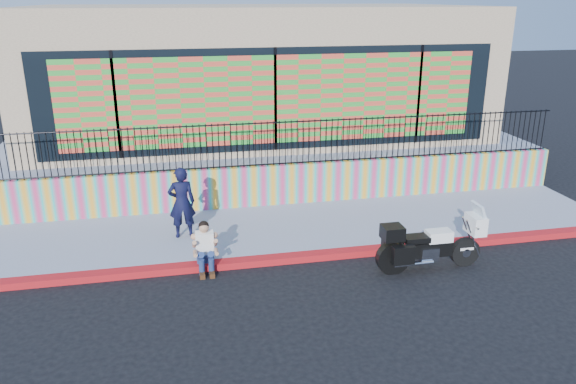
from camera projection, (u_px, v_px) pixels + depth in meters
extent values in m
plane|color=black|center=(310.00, 259.00, 12.45)|extent=(90.00, 90.00, 0.00)
cube|color=red|center=(310.00, 256.00, 12.42)|extent=(16.00, 0.30, 0.15)
cube|color=gray|center=(294.00, 228.00, 13.95)|extent=(16.00, 3.00, 0.15)
cube|color=#DF3A73|center=(282.00, 184.00, 15.22)|extent=(16.00, 0.20, 1.10)
cube|color=gray|center=(254.00, 142.00, 19.96)|extent=(16.00, 10.00, 1.25)
cube|color=tan|center=(253.00, 68.00, 18.91)|extent=(14.00, 8.00, 4.00)
cube|color=black|center=(275.00, 100.00, 15.33)|extent=(12.60, 0.04, 2.80)
cube|color=#E54A33|center=(275.00, 100.00, 15.30)|extent=(11.48, 0.02, 2.40)
cylinder|color=black|center=(465.00, 252.00, 12.07)|extent=(0.64, 0.14, 0.64)
cylinder|color=black|center=(393.00, 259.00, 11.75)|extent=(0.64, 0.14, 0.64)
cube|color=black|center=(430.00, 248.00, 11.86)|extent=(0.92, 0.27, 0.33)
cube|color=silver|center=(428.00, 253.00, 11.88)|extent=(0.39, 0.33, 0.29)
cube|color=white|center=(439.00, 236.00, 11.80)|extent=(0.53, 0.31, 0.23)
cube|color=black|center=(416.00, 239.00, 11.71)|extent=(0.53, 0.33, 0.12)
cube|color=white|center=(476.00, 224.00, 11.90)|extent=(0.29, 0.50, 0.41)
cube|color=silver|center=(479.00, 210.00, 11.80)|extent=(0.18, 0.45, 0.33)
cube|color=black|center=(392.00, 233.00, 11.54)|extent=(0.43, 0.41, 0.29)
cube|color=black|center=(403.00, 255.00, 11.43)|extent=(0.47, 0.17, 0.39)
cube|color=black|center=(393.00, 243.00, 11.97)|extent=(0.47, 0.17, 0.39)
cube|color=white|center=(465.00, 248.00, 12.04)|extent=(0.31, 0.16, 0.06)
imported|color=black|center=(182.00, 202.00, 13.01)|extent=(0.64, 0.44, 1.70)
cube|color=navy|center=(205.00, 257.00, 12.02)|extent=(0.36, 0.28, 0.18)
cube|color=white|center=(205.00, 243.00, 11.86)|extent=(0.38, 0.27, 0.54)
sphere|color=tan|center=(204.00, 228.00, 11.71)|extent=(0.21, 0.21, 0.21)
cube|color=#472814|center=(202.00, 275.00, 11.65)|extent=(0.11, 0.26, 0.10)
cube|color=#472814|center=(212.00, 274.00, 11.69)|extent=(0.11, 0.26, 0.10)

